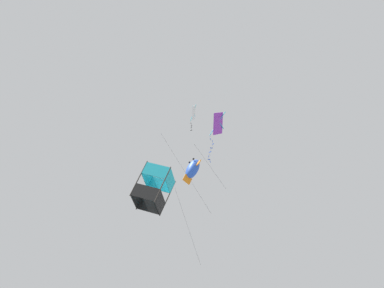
{
  "coord_description": "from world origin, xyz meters",
  "views": [
    {
      "loc": [
        20.04,
        -21.02,
        0.5
      ],
      "look_at": [
        3.54,
        1.46,
        22.15
      ],
      "focal_mm": 45.53,
      "sensor_mm": 36.0,
      "label": 1
    }
  ],
  "objects_px": {
    "kite_diamond_mid_left": "(193,114)",
    "kite_fish_near_left": "(193,169)",
    "kite_diamond_low_drifter": "(218,124)",
    "kite_box_far_centre": "(153,188)"
  },
  "relations": [
    {
      "from": "kite_diamond_mid_left",
      "to": "kite_diamond_low_drifter",
      "type": "relative_size",
      "value": 1.57
    },
    {
      "from": "kite_diamond_low_drifter",
      "to": "kite_box_far_centre",
      "type": "relative_size",
      "value": 2.3
    },
    {
      "from": "kite_diamond_mid_left",
      "to": "kite_diamond_low_drifter",
      "type": "distance_m",
      "value": 7.69
    },
    {
      "from": "kite_diamond_mid_left",
      "to": "kite_box_far_centre",
      "type": "height_order",
      "value": "kite_diamond_mid_left"
    },
    {
      "from": "kite_diamond_low_drifter",
      "to": "kite_fish_near_left",
      "type": "xyz_separation_m",
      "value": [
        -3.03,
        0.98,
        -2.24
      ]
    },
    {
      "from": "kite_diamond_mid_left",
      "to": "kite_box_far_centre",
      "type": "xyz_separation_m",
      "value": [
        4.11,
        -9.36,
        -14.17
      ]
    },
    {
      "from": "kite_diamond_low_drifter",
      "to": "kite_fish_near_left",
      "type": "height_order",
      "value": "kite_diamond_low_drifter"
    },
    {
      "from": "kite_diamond_low_drifter",
      "to": "kite_box_far_centre",
      "type": "bearing_deg",
      "value": 138.14
    },
    {
      "from": "kite_diamond_low_drifter",
      "to": "kite_box_far_centre",
      "type": "xyz_separation_m",
      "value": [
        -0.34,
        -6.3,
        -8.7
      ]
    },
    {
      "from": "kite_diamond_mid_left",
      "to": "kite_fish_near_left",
      "type": "bearing_deg",
      "value": 173.27
    }
  ]
}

